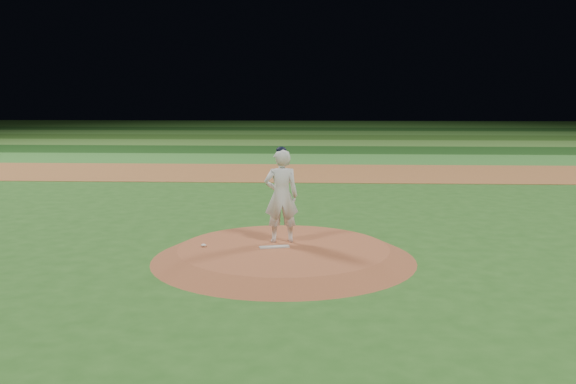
% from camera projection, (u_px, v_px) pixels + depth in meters
% --- Properties ---
extents(ground, '(120.00, 120.00, 0.00)m').
position_uv_depth(ground, '(284.00, 259.00, 13.42)').
color(ground, '#2A5F1F').
rests_on(ground, ground).
extents(infield_dirt_band, '(70.00, 6.00, 0.02)m').
position_uv_depth(infield_dirt_band, '(301.00, 173.00, 27.22)').
color(infield_dirt_band, '#9E6031').
rests_on(infield_dirt_band, ground).
extents(outfield_stripe_0, '(70.00, 5.00, 0.02)m').
position_uv_depth(outfield_stripe_0, '(304.00, 159.00, 32.65)').
color(outfield_stripe_0, '#357B2D').
rests_on(outfield_stripe_0, ground).
extents(outfield_stripe_1, '(70.00, 5.00, 0.02)m').
position_uv_depth(outfield_stripe_1, '(305.00, 150.00, 37.58)').
color(outfield_stripe_1, '#163F14').
rests_on(outfield_stripe_1, ground).
extents(outfield_stripe_2, '(70.00, 5.00, 0.02)m').
position_uv_depth(outfield_stripe_2, '(307.00, 143.00, 42.51)').
color(outfield_stripe_2, '#40732A').
rests_on(outfield_stripe_2, ground).
extents(outfield_stripe_3, '(70.00, 5.00, 0.02)m').
position_uv_depth(outfield_stripe_3, '(308.00, 137.00, 47.44)').
color(outfield_stripe_3, '#254B18').
rests_on(outfield_stripe_3, ground).
extents(outfield_stripe_4, '(70.00, 5.00, 0.02)m').
position_uv_depth(outfield_stripe_4, '(309.00, 133.00, 52.38)').
color(outfield_stripe_4, '#346625').
rests_on(outfield_stripe_4, ground).
extents(outfield_stripe_5, '(70.00, 5.00, 0.02)m').
position_uv_depth(outfield_stripe_5, '(310.00, 129.00, 57.31)').
color(outfield_stripe_5, '#173F14').
rests_on(outfield_stripe_5, ground).
extents(pitchers_mound, '(5.50, 5.50, 0.25)m').
position_uv_depth(pitchers_mound, '(284.00, 253.00, 13.40)').
color(pitchers_mound, '#A25432').
rests_on(pitchers_mound, ground).
extents(pitching_rubber, '(0.64, 0.31, 0.03)m').
position_uv_depth(pitching_rubber, '(274.00, 247.00, 13.35)').
color(pitching_rubber, silver).
rests_on(pitching_rubber, pitchers_mound).
extents(rosin_bag, '(0.11, 0.11, 0.06)m').
position_uv_depth(rosin_bag, '(204.00, 245.00, 13.43)').
color(rosin_bag, silver).
rests_on(rosin_bag, pitchers_mound).
extents(pitcher_on_mound, '(0.80, 0.59, 2.07)m').
position_uv_depth(pitcher_on_mound, '(281.00, 196.00, 13.70)').
color(pitcher_on_mound, white).
rests_on(pitcher_on_mound, pitchers_mound).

